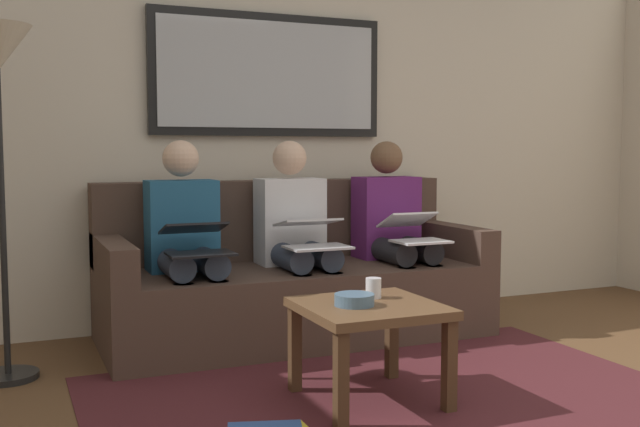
{
  "coord_description": "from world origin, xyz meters",
  "views": [
    {
      "loc": [
        1.54,
        1.89,
        1.09
      ],
      "look_at": [
        0.0,
        -1.7,
        0.75
      ],
      "focal_mm": 41.5,
      "sensor_mm": 36.0,
      "label": 1
    }
  ],
  "objects_px": {
    "cup": "(373,288)",
    "person_left": "(394,228)",
    "couch": "(292,282)",
    "person_middle": "(296,233)",
    "person_right": "(186,238)",
    "laptop_white": "(413,229)",
    "bowl": "(354,300)",
    "laptop_silver": "(312,233)",
    "coffee_table": "(369,319)",
    "framed_mirror": "(269,75)",
    "laptop_black": "(197,239)"
  },
  "relations": [
    {
      "from": "person_middle",
      "to": "laptop_silver",
      "type": "distance_m",
      "value": 0.24
    },
    {
      "from": "coffee_table",
      "to": "person_right",
      "type": "relative_size",
      "value": 0.5
    },
    {
      "from": "person_middle",
      "to": "coffee_table",
      "type": "bearing_deg",
      "value": 84.38
    },
    {
      "from": "person_middle",
      "to": "laptop_black",
      "type": "bearing_deg",
      "value": 20.37
    },
    {
      "from": "laptop_white",
      "to": "laptop_black",
      "type": "bearing_deg",
      "value": 0.34
    },
    {
      "from": "cup",
      "to": "person_left",
      "type": "xyz_separation_m",
      "value": [
        -0.68,
        -1.05,
        0.13
      ]
    },
    {
      "from": "bowl",
      "to": "laptop_white",
      "type": "xyz_separation_m",
      "value": [
        -0.83,
        -0.93,
        0.17
      ]
    },
    {
      "from": "person_left",
      "to": "couch",
      "type": "bearing_deg",
      "value": -6.13
    },
    {
      "from": "couch",
      "to": "cup",
      "type": "distance_m",
      "value": 1.13
    },
    {
      "from": "bowl",
      "to": "framed_mirror",
      "type": "bearing_deg",
      "value": -96.69
    },
    {
      "from": "person_left",
      "to": "laptop_white",
      "type": "bearing_deg",
      "value": 90.0
    },
    {
      "from": "coffee_table",
      "to": "person_middle",
      "type": "relative_size",
      "value": 0.5
    },
    {
      "from": "framed_mirror",
      "to": "laptop_silver",
      "type": "bearing_deg",
      "value": 90.0
    },
    {
      "from": "couch",
      "to": "bowl",
      "type": "xyz_separation_m",
      "value": [
        0.19,
        1.23,
        0.14
      ]
    },
    {
      "from": "couch",
      "to": "laptop_white",
      "type": "bearing_deg",
      "value": 154.98
    },
    {
      "from": "bowl",
      "to": "person_right",
      "type": "xyz_separation_m",
      "value": [
        0.45,
        -1.16,
        0.15
      ]
    },
    {
      "from": "bowl",
      "to": "laptop_silver",
      "type": "bearing_deg",
      "value": -101.66
    },
    {
      "from": "person_middle",
      "to": "person_right",
      "type": "relative_size",
      "value": 1.0
    },
    {
      "from": "framed_mirror",
      "to": "cup",
      "type": "bearing_deg",
      "value": 88.42
    },
    {
      "from": "laptop_white",
      "to": "person_right",
      "type": "distance_m",
      "value": 1.3
    },
    {
      "from": "cup",
      "to": "person_right",
      "type": "distance_m",
      "value": 1.22
    },
    {
      "from": "framed_mirror",
      "to": "person_middle",
      "type": "relative_size",
      "value": 1.31
    },
    {
      "from": "couch",
      "to": "cup",
      "type": "height_order",
      "value": "couch"
    },
    {
      "from": "person_middle",
      "to": "person_right",
      "type": "distance_m",
      "value": 0.64
    },
    {
      "from": "couch",
      "to": "laptop_white",
      "type": "height_order",
      "value": "couch"
    },
    {
      "from": "couch",
      "to": "person_middle",
      "type": "height_order",
      "value": "person_middle"
    },
    {
      "from": "cup",
      "to": "laptop_silver",
      "type": "xyz_separation_m",
      "value": [
        -0.04,
        -0.81,
        0.16
      ]
    },
    {
      "from": "laptop_white",
      "to": "person_middle",
      "type": "distance_m",
      "value": 0.68
    },
    {
      "from": "laptop_black",
      "to": "coffee_table",
      "type": "bearing_deg",
      "value": 120.04
    },
    {
      "from": "laptop_silver",
      "to": "framed_mirror",
      "type": "bearing_deg",
      "value": -90.0
    },
    {
      "from": "laptop_silver",
      "to": "person_right",
      "type": "relative_size",
      "value": 0.33
    },
    {
      "from": "framed_mirror",
      "to": "person_left",
      "type": "bearing_deg",
      "value": 144.48
    },
    {
      "from": "couch",
      "to": "person_left",
      "type": "distance_m",
      "value": 0.71
    },
    {
      "from": "person_right",
      "to": "laptop_silver",
      "type": "bearing_deg",
      "value": 159.35
    },
    {
      "from": "couch",
      "to": "framed_mirror",
      "type": "bearing_deg",
      "value": -90.0
    },
    {
      "from": "cup",
      "to": "laptop_silver",
      "type": "bearing_deg",
      "value": -92.94
    },
    {
      "from": "coffee_table",
      "to": "laptop_black",
      "type": "height_order",
      "value": "laptop_black"
    },
    {
      "from": "coffee_table",
      "to": "laptop_white",
      "type": "distance_m",
      "value": 1.22
    },
    {
      "from": "laptop_silver",
      "to": "person_right",
      "type": "distance_m",
      "value": 0.68
    },
    {
      "from": "person_right",
      "to": "laptop_black",
      "type": "xyz_separation_m",
      "value": [
        0.0,
        0.24,
        0.02
      ]
    },
    {
      "from": "bowl",
      "to": "person_left",
      "type": "bearing_deg",
      "value": -125.57
    },
    {
      "from": "person_left",
      "to": "person_right",
      "type": "relative_size",
      "value": 1.0
    },
    {
      "from": "person_right",
      "to": "laptop_white",
      "type": "bearing_deg",
      "value": 169.81
    },
    {
      "from": "laptop_silver",
      "to": "cup",
      "type": "bearing_deg",
      "value": 87.06
    },
    {
      "from": "coffee_table",
      "to": "person_right",
      "type": "height_order",
      "value": "person_right"
    },
    {
      "from": "coffee_table",
      "to": "laptop_white",
      "type": "relative_size",
      "value": 1.51
    },
    {
      "from": "coffee_table",
      "to": "cup",
      "type": "xyz_separation_m",
      "value": [
        -0.07,
        -0.1,
        0.11
      ]
    },
    {
      "from": "laptop_white",
      "to": "cup",
      "type": "bearing_deg",
      "value": 50.24
    },
    {
      "from": "laptop_white",
      "to": "person_right",
      "type": "relative_size",
      "value": 0.33
    },
    {
      "from": "laptop_white",
      "to": "person_right",
      "type": "xyz_separation_m",
      "value": [
        1.28,
        -0.23,
        -0.02
      ]
    }
  ]
}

